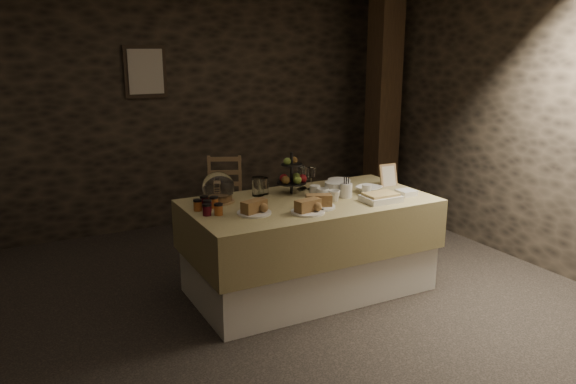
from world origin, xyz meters
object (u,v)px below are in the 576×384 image
timber_column (383,108)px  fruit_stand (292,178)px  buffet_table (309,239)px  chair (223,200)px

timber_column → fruit_stand: bearing=-145.9°
buffet_table → timber_column: timber_column is taller
buffet_table → chair: 1.77m
fruit_stand → timber_column: bearing=34.1°
buffet_table → timber_column: 2.57m
chair → buffet_table: bearing=-62.6°
buffet_table → timber_column: bearing=39.3°
fruit_stand → chair: bearing=92.2°
buffet_table → fruit_stand: size_ratio=5.61×
timber_column → fruit_stand: (-1.90, -1.29, -0.37)m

